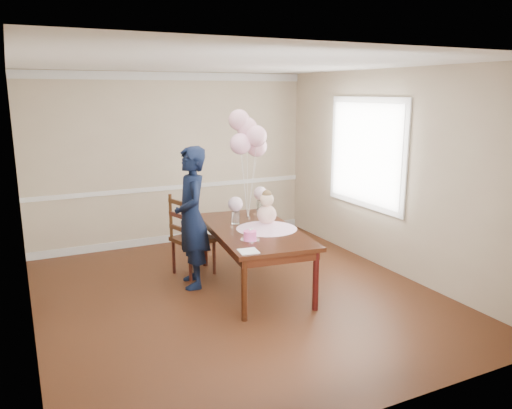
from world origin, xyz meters
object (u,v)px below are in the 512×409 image
Objects in this scene: dining_table_top at (254,230)px; dining_chair_seat at (193,239)px; woman at (192,218)px; birthday_cake at (250,235)px.

dining_table_top is 0.94m from dining_chair_seat.
woman reaches higher than dining_table_top.
dining_chair_seat is 0.56m from woman.
birthday_cake reaches higher than dining_table_top.
dining_chair_seat is (-0.29, 1.15, -0.32)m from birthday_cake.
birthday_cake is 0.31× the size of dining_chair_seat.
dining_table_top reaches higher than dining_chair_seat.
woman reaches higher than dining_chair_seat.
dining_chair_seat is at bearing 168.76° from woman.
birthday_cake reaches higher than dining_chair_seat.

